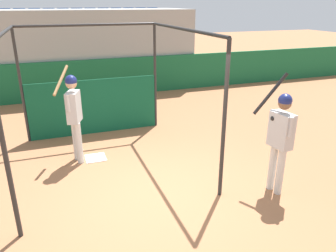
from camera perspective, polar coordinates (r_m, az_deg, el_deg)
ground_plane at (r=6.05m, az=-1.59°, el=-11.72°), size 60.00×60.00×0.00m
outfield_wall at (r=12.22m, az=-12.03°, el=8.16°), size 24.00×0.12×1.36m
bleacher_section at (r=13.71m, az=-13.33°, el=12.94°), size 7.60×3.20×3.04m
batting_cage at (r=7.89m, az=-12.31°, el=5.51°), size 3.38×3.85×2.77m
home_plate at (r=7.48m, az=-12.51°, el=-5.43°), size 0.44×0.44×0.02m
player_batter at (r=7.04m, az=-16.10°, el=2.68°), size 0.56×0.88×2.00m
player_waiting at (r=5.96m, az=18.97°, el=-1.31°), size 0.55×0.73×2.13m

